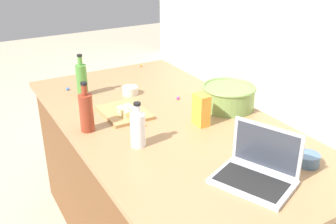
{
  "coord_description": "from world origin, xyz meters",
  "views": [
    {
      "loc": [
        1.65,
        -0.96,
        1.83
      ],
      "look_at": [
        0.0,
        0.0,
        0.95
      ],
      "focal_mm": 42.01,
      "sensor_mm": 36.0,
      "label": 1
    }
  ],
  "objects_px": {
    "bottle_vinegar": "(138,129)",
    "bottle_soy": "(86,112)",
    "laptop": "(257,170)",
    "candy_bag": "(201,110)",
    "mixing_bowl_large": "(228,96)",
    "ramekin_medium": "(308,159)",
    "bottle_olive": "(82,79)",
    "butter_stick_right": "(131,110)",
    "ramekin_small": "(130,91)",
    "butter_stick_left": "(124,112)",
    "cutting_board": "(124,112)"
  },
  "relations": [
    {
      "from": "butter_stick_left",
      "to": "candy_bag",
      "type": "xyz_separation_m",
      "value": [
        0.28,
        0.32,
        0.05
      ]
    },
    {
      "from": "bottle_vinegar",
      "to": "bottle_soy",
      "type": "bearing_deg",
      "value": -150.36
    },
    {
      "from": "bottle_olive",
      "to": "cutting_board",
      "type": "bearing_deg",
      "value": 15.59
    },
    {
      "from": "candy_bag",
      "to": "mixing_bowl_large",
      "type": "bearing_deg",
      "value": 111.61
    },
    {
      "from": "mixing_bowl_large",
      "to": "ramekin_small",
      "type": "height_order",
      "value": "mixing_bowl_large"
    },
    {
      "from": "mixing_bowl_large",
      "to": "butter_stick_left",
      "type": "height_order",
      "value": "mixing_bowl_large"
    },
    {
      "from": "bottle_vinegar",
      "to": "butter_stick_left",
      "type": "height_order",
      "value": "bottle_vinegar"
    },
    {
      "from": "butter_stick_left",
      "to": "butter_stick_right",
      "type": "bearing_deg",
      "value": 98.66
    },
    {
      "from": "ramekin_medium",
      "to": "ramekin_small",
      "type": "bearing_deg",
      "value": -164.31
    },
    {
      "from": "mixing_bowl_large",
      "to": "bottle_olive",
      "type": "height_order",
      "value": "bottle_olive"
    },
    {
      "from": "butter_stick_right",
      "to": "ramekin_medium",
      "type": "distance_m",
      "value": 0.96
    },
    {
      "from": "cutting_board",
      "to": "butter_stick_left",
      "type": "bearing_deg",
      "value": -24.7
    },
    {
      "from": "ramekin_small",
      "to": "candy_bag",
      "type": "bearing_deg",
      "value": 13.61
    },
    {
      "from": "bottle_vinegar",
      "to": "bottle_olive",
      "type": "height_order",
      "value": "bottle_olive"
    },
    {
      "from": "ramekin_medium",
      "to": "mixing_bowl_large",
      "type": "bearing_deg",
      "value": 172.99
    },
    {
      "from": "butter_stick_right",
      "to": "ramekin_small",
      "type": "bearing_deg",
      "value": 155.63
    },
    {
      "from": "bottle_vinegar",
      "to": "butter_stick_right",
      "type": "relative_size",
      "value": 2.02
    },
    {
      "from": "candy_bag",
      "to": "bottle_soy",
      "type": "bearing_deg",
      "value": -113.47
    },
    {
      "from": "laptop",
      "to": "bottle_vinegar",
      "type": "distance_m",
      "value": 0.58
    },
    {
      "from": "candy_bag",
      "to": "butter_stick_right",
      "type": "bearing_deg",
      "value": -136.38
    },
    {
      "from": "mixing_bowl_large",
      "to": "laptop",
      "type": "bearing_deg",
      "value": -29.01
    },
    {
      "from": "bottle_olive",
      "to": "candy_bag",
      "type": "distance_m",
      "value": 0.82
    },
    {
      "from": "butter_stick_left",
      "to": "cutting_board",
      "type": "bearing_deg",
      "value": 155.3
    },
    {
      "from": "butter_stick_left",
      "to": "butter_stick_right",
      "type": "height_order",
      "value": "same"
    },
    {
      "from": "mixing_bowl_large",
      "to": "candy_bag",
      "type": "height_order",
      "value": "candy_bag"
    },
    {
      "from": "cutting_board",
      "to": "bottle_vinegar",
      "type": "bearing_deg",
      "value": -13.93
    },
    {
      "from": "ramekin_small",
      "to": "bottle_vinegar",
      "type": "bearing_deg",
      "value": -21.76
    },
    {
      "from": "bottle_olive",
      "to": "bottle_soy",
      "type": "distance_m",
      "value": 0.5
    },
    {
      "from": "bottle_olive",
      "to": "ramekin_small",
      "type": "distance_m",
      "value": 0.3
    },
    {
      "from": "laptop",
      "to": "candy_bag",
      "type": "height_order",
      "value": "laptop"
    },
    {
      "from": "cutting_board",
      "to": "ramekin_small",
      "type": "xyz_separation_m",
      "value": [
        -0.25,
        0.15,
        0.02
      ]
    },
    {
      "from": "laptop",
      "to": "bottle_olive",
      "type": "relative_size",
      "value": 1.42
    },
    {
      "from": "candy_bag",
      "to": "cutting_board",
      "type": "bearing_deg",
      "value": -138.04
    },
    {
      "from": "cutting_board",
      "to": "butter_stick_right",
      "type": "bearing_deg",
      "value": 28.14
    },
    {
      "from": "bottle_vinegar",
      "to": "cutting_board",
      "type": "relative_size",
      "value": 0.74
    },
    {
      "from": "laptop",
      "to": "bottle_soy",
      "type": "height_order",
      "value": "bottle_soy"
    },
    {
      "from": "bottle_soy",
      "to": "candy_bag",
      "type": "relative_size",
      "value": 1.55
    },
    {
      "from": "bottle_vinegar",
      "to": "butter_stick_right",
      "type": "height_order",
      "value": "bottle_vinegar"
    },
    {
      "from": "bottle_olive",
      "to": "butter_stick_left",
      "type": "xyz_separation_m",
      "value": [
        0.43,
        0.08,
        -0.07
      ]
    },
    {
      "from": "mixing_bowl_large",
      "to": "cutting_board",
      "type": "height_order",
      "value": "mixing_bowl_large"
    },
    {
      "from": "butter_stick_left",
      "to": "butter_stick_right",
      "type": "distance_m",
      "value": 0.05
    },
    {
      "from": "laptop",
      "to": "candy_bag",
      "type": "xyz_separation_m",
      "value": [
        -0.54,
        0.09,
        0.04
      ]
    },
    {
      "from": "laptop",
      "to": "cutting_board",
      "type": "relative_size",
      "value": 1.23
    },
    {
      "from": "mixing_bowl_large",
      "to": "ramekin_medium",
      "type": "bearing_deg",
      "value": -7.01
    },
    {
      "from": "mixing_bowl_large",
      "to": "cutting_board",
      "type": "bearing_deg",
      "value": -111.93
    },
    {
      "from": "bottle_olive",
      "to": "bottle_soy",
      "type": "height_order",
      "value": "same"
    },
    {
      "from": "butter_stick_right",
      "to": "butter_stick_left",
      "type": "bearing_deg",
      "value": -81.34
    },
    {
      "from": "ramekin_small",
      "to": "mixing_bowl_large",
      "type": "bearing_deg",
      "value": 40.27
    },
    {
      "from": "bottle_vinegar",
      "to": "cutting_board",
      "type": "xyz_separation_m",
      "value": [
        -0.36,
        0.09,
        -0.08
      ]
    },
    {
      "from": "laptop",
      "to": "candy_bag",
      "type": "relative_size",
      "value": 2.18
    }
  ]
}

